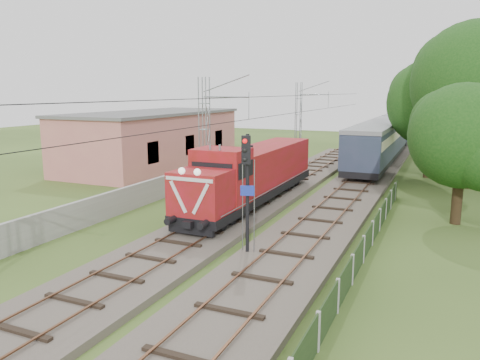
% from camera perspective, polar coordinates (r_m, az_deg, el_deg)
% --- Properties ---
extents(ground, '(140.00, 140.00, 0.00)m').
position_cam_1_polar(ground, '(18.97, -13.51, -11.70)').
color(ground, '#32491B').
rests_on(ground, ground).
extents(track_main, '(4.20, 70.00, 0.45)m').
position_cam_1_polar(track_main, '(24.49, -3.54, -5.78)').
color(track_main, '#6B6054').
rests_on(track_main, ground).
extents(track_side, '(4.20, 80.00, 0.45)m').
position_cam_1_polar(track_side, '(35.01, 13.78, -1.00)').
color(track_side, '#6B6054').
rests_on(track_side, ground).
extents(catenary, '(3.31, 70.00, 8.00)m').
position_cam_1_polar(catenary, '(29.43, -4.24, 4.71)').
color(catenary, gray).
rests_on(catenary, ground).
extents(boundary_wall, '(0.25, 40.00, 1.50)m').
position_cam_1_polar(boundary_wall, '(31.76, -9.82, -1.00)').
color(boundary_wall, '#9E9E99').
rests_on(boundary_wall, ground).
extents(station_building, '(8.40, 20.40, 5.22)m').
position_cam_1_polar(station_building, '(46.02, -10.45, 4.99)').
color(station_building, '#B66362').
rests_on(station_building, ground).
extents(fence, '(0.12, 32.00, 1.20)m').
position_cam_1_polar(fence, '(18.26, 13.49, -10.57)').
color(fence, black).
rests_on(fence, ground).
extents(locomotive, '(2.79, 15.91, 4.04)m').
position_cam_1_polar(locomotive, '(29.00, 1.53, 0.78)').
color(locomotive, black).
rests_on(locomotive, ground).
extents(coach_rake, '(3.12, 69.45, 3.60)m').
position_cam_1_polar(coach_rake, '(70.16, 19.20, 6.48)').
color(coach_rake, black).
rests_on(coach_rake, ground).
extents(signal_post, '(0.58, 0.47, 5.41)m').
position_cam_1_polar(signal_post, '(19.61, 0.82, 0.68)').
color(signal_post, black).
rests_on(signal_post, ground).
extents(tree_a, '(5.88, 5.60, 7.63)m').
position_cam_1_polar(tree_a, '(27.49, 25.65, 4.72)').
color(tree_a, '#3A2717').
rests_on(tree_a, ground).
extents(tree_b, '(9.38, 8.94, 12.17)m').
position_cam_1_polar(tree_b, '(38.17, 26.91, 10.32)').
color(tree_b, '#3A2717').
rests_on(tree_b, ground).
extents(tree_c, '(7.57, 7.21, 9.81)m').
position_cam_1_polar(tree_c, '(41.73, 22.48, 8.58)').
color(tree_c, '#3A2717').
rests_on(tree_c, ground).
extents(tree_d, '(6.10, 5.81, 7.90)m').
position_cam_1_polar(tree_d, '(53.99, 25.34, 7.42)').
color(tree_d, '#3A2717').
rests_on(tree_d, ground).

